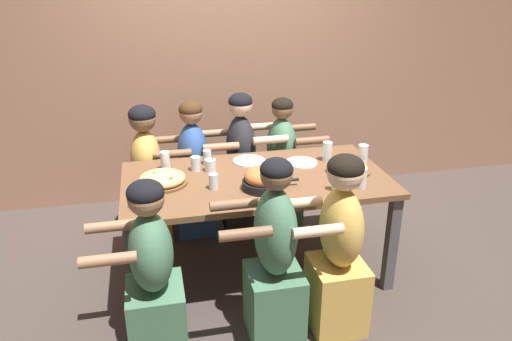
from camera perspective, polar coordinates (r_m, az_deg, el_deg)
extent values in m
plane|color=#423833|center=(3.80, 0.00, -11.17)|extent=(18.00, 18.00, 0.00)
cube|color=#9E7056|center=(4.59, -4.04, 16.26)|extent=(10.00, 0.06, 3.20)
cube|color=brown|center=(3.44, 0.00, -1.07)|extent=(1.82, 0.96, 0.04)
cube|color=#4C4C51|center=(3.20, -13.63, -11.55)|extent=(0.07, 0.07, 0.71)
cube|color=#4C4C51|center=(3.54, 15.20, -8.07)|extent=(0.07, 0.07, 0.71)
cube|color=#4C4C51|center=(3.92, -13.61, -4.71)|extent=(0.07, 0.07, 0.71)
cube|color=#4C4C51|center=(4.20, 10.12, -2.44)|extent=(0.07, 0.07, 0.71)
cylinder|color=brown|center=(3.39, -10.62, -1.35)|extent=(0.33, 0.33, 0.02)
torus|color=tan|center=(3.38, -10.66, -0.88)|extent=(0.31, 0.31, 0.03)
cylinder|color=#E5C675|center=(3.38, -10.65, -0.97)|extent=(0.26, 0.26, 0.03)
cylinder|color=#4C7A3D|center=(3.33, -9.73, -0.93)|extent=(0.02, 0.02, 0.01)
cylinder|color=#4C7A3D|center=(3.35, -9.69, -0.80)|extent=(0.02, 0.02, 0.01)
cylinder|color=#4C7A3D|center=(3.44, -11.59, -0.24)|extent=(0.02, 0.02, 0.01)
cylinder|color=#4C7A3D|center=(3.35, -12.21, -1.01)|extent=(0.02, 0.02, 0.01)
cylinder|color=brown|center=(3.58, 10.48, -0.02)|extent=(0.31, 0.31, 0.02)
torus|color=tan|center=(3.57, 10.51, 0.38)|extent=(0.27, 0.27, 0.03)
cylinder|color=#E5C675|center=(3.57, 10.50, 0.30)|extent=(0.23, 0.23, 0.03)
cylinder|color=#4C7A3D|center=(3.55, 11.11, 0.42)|extent=(0.02, 0.02, 0.01)
cylinder|color=#4C7A3D|center=(3.58, 9.91, 0.73)|extent=(0.02, 0.02, 0.01)
cylinder|color=#4C7A3D|center=(3.52, 10.70, 0.24)|extent=(0.02, 0.02, 0.01)
cylinder|color=#4C7A3D|center=(3.55, 10.14, 0.48)|extent=(0.02, 0.02, 0.01)
cylinder|color=#4C7A3D|center=(3.58, 9.93, 0.73)|extent=(0.02, 0.02, 0.01)
cylinder|color=black|center=(3.26, 0.67, -1.62)|extent=(0.26, 0.26, 0.06)
cylinder|color=black|center=(3.29, 3.91, -1.10)|extent=(0.12, 0.02, 0.02)
ellipsoid|color=#C17038|center=(3.23, 0.67, -0.70)|extent=(0.23, 0.23, 0.13)
cylinder|color=white|center=(3.68, 5.22, 0.91)|extent=(0.23, 0.23, 0.01)
cube|color=#B7B7BC|center=(3.68, 5.23, 1.04)|extent=(0.16, 0.01, 0.01)
cylinder|color=white|center=(3.70, -0.81, 1.11)|extent=(0.24, 0.24, 0.01)
cube|color=#B7B7BC|center=(3.69, -0.81, 1.24)|extent=(0.17, 0.03, 0.01)
cylinder|color=silver|center=(3.54, -5.24, 0.61)|extent=(0.08, 0.08, 0.09)
cylinder|color=#1EA8DB|center=(3.54, -5.24, 0.43)|extent=(0.07, 0.07, 0.06)
cylinder|color=black|center=(3.53, -4.96, 0.80)|extent=(0.01, 0.01, 0.11)
cylinder|color=silver|center=(3.59, -10.33, 1.10)|extent=(0.07, 0.07, 0.14)
cylinder|color=silver|center=(3.60, -10.30, 0.68)|extent=(0.06, 0.06, 0.08)
cylinder|color=silver|center=(3.74, 12.12, 1.87)|extent=(0.07, 0.07, 0.14)
cylinder|color=black|center=(3.75, 12.08, 1.42)|extent=(0.06, 0.06, 0.08)
cylinder|color=silver|center=(3.08, -13.61, -3.36)|extent=(0.06, 0.06, 0.10)
cylinder|color=black|center=(3.09, -13.57, -3.72)|extent=(0.05, 0.05, 0.06)
cylinder|color=silver|center=(3.25, -4.86, -1.26)|extent=(0.06, 0.06, 0.10)
cylinder|color=silver|center=(3.26, -4.85, -1.62)|extent=(0.05, 0.05, 0.06)
cylinder|color=silver|center=(3.25, 9.22, -1.10)|extent=(0.06, 0.06, 0.15)
cylinder|color=silver|center=(3.26, 9.20, -1.50)|extent=(0.05, 0.05, 0.10)
cylinder|color=silver|center=(3.73, 8.15, 2.17)|extent=(0.07, 0.07, 0.15)
cylinder|color=silver|center=(3.66, -5.60, 1.52)|extent=(0.06, 0.06, 0.11)
cylinder|color=black|center=(3.66, -5.58, 1.15)|extent=(0.05, 0.05, 0.05)
cylinder|color=silver|center=(3.32, 11.99, -0.87)|extent=(0.06, 0.06, 0.14)
cylinder|color=silver|center=(3.55, -6.92, 0.79)|extent=(0.07, 0.07, 0.10)
cube|color=#2D5193|center=(4.23, -6.92, -3.99)|extent=(0.32, 0.34, 0.45)
ellipsoid|color=#2D5193|center=(4.04, -7.24, 1.99)|extent=(0.24, 0.36, 0.49)
sphere|color=#9E7051|center=(3.94, -7.48, 6.52)|extent=(0.18, 0.18, 0.18)
ellipsoid|color=#422814|center=(3.93, -7.50, 6.96)|extent=(0.18, 0.18, 0.13)
cylinder|color=#9E7051|center=(4.19, -4.73, 4.29)|extent=(0.28, 0.06, 0.06)
cylinder|color=#9E7051|center=(3.87, -4.02, 2.71)|extent=(0.28, 0.06, 0.06)
cube|color=gold|center=(3.21, 9.15, -13.77)|extent=(0.32, 0.34, 0.45)
ellipsoid|color=gold|center=(2.96, 9.72, -6.43)|extent=(0.24, 0.36, 0.49)
sphere|color=beige|center=(2.81, 10.18, -0.29)|extent=(0.21, 0.21, 0.21)
ellipsoid|color=black|center=(2.79, 10.23, 0.38)|extent=(0.21, 0.21, 0.14)
cylinder|color=beige|center=(2.70, 7.10, -6.87)|extent=(0.28, 0.06, 0.06)
cylinder|color=beige|center=(2.99, 4.96, -3.71)|extent=(0.28, 0.06, 0.06)
cube|color=#477556|center=(4.35, 2.82, -3.05)|extent=(0.32, 0.34, 0.45)
ellipsoid|color=#477556|center=(4.17, 2.94, 2.75)|extent=(0.24, 0.36, 0.49)
sphere|color=brown|center=(4.07, 3.03, 7.07)|extent=(0.17, 0.17, 0.17)
ellipsoid|color=black|center=(4.06, 3.04, 7.48)|extent=(0.18, 0.18, 0.12)
cylinder|color=brown|center=(4.35, 5.00, 4.90)|extent=(0.28, 0.06, 0.06)
cylinder|color=brown|center=(4.04, 6.43, 3.42)|extent=(0.28, 0.06, 0.06)
cube|color=gold|center=(4.22, -11.95, -4.42)|extent=(0.32, 0.34, 0.45)
ellipsoid|color=gold|center=(4.04, -12.47, 1.32)|extent=(0.24, 0.36, 0.46)
sphere|color=brown|center=(3.93, -12.87, 5.78)|extent=(0.21, 0.21, 0.21)
ellipsoid|color=black|center=(3.92, -12.92, 6.28)|extent=(0.21, 0.21, 0.14)
cylinder|color=brown|center=(4.17, -9.78, 3.54)|extent=(0.28, 0.06, 0.06)
cylinder|color=brown|center=(3.85, -9.48, 1.89)|extent=(0.28, 0.06, 0.06)
cube|color=#477556|center=(3.04, -11.20, -16.36)|extent=(0.32, 0.34, 0.45)
ellipsoid|color=#477556|center=(2.78, -11.92, -9.09)|extent=(0.24, 0.36, 0.46)
sphere|color=#9E7051|center=(2.63, -12.48, -3.14)|extent=(0.19, 0.19, 0.19)
ellipsoid|color=black|center=(2.61, -12.55, -2.48)|extent=(0.20, 0.20, 0.13)
cylinder|color=#9E7051|center=(2.60, -16.57, -9.76)|extent=(0.28, 0.06, 0.06)
cylinder|color=#9E7051|center=(2.90, -16.23, -6.16)|extent=(0.28, 0.06, 0.06)
cube|color=#232328|center=(4.28, -1.65, -3.49)|extent=(0.32, 0.34, 0.45)
ellipsoid|color=#232328|center=(4.09, -1.73, 2.67)|extent=(0.24, 0.36, 0.53)
sphere|color=beige|center=(3.98, -1.79, 7.47)|extent=(0.19, 0.19, 0.19)
ellipsoid|color=black|center=(3.97, -1.80, 7.93)|extent=(0.19, 0.19, 0.13)
cylinder|color=beige|center=(4.25, 0.56, 5.04)|extent=(0.28, 0.06, 0.06)
cylinder|color=beige|center=(3.93, 1.68, 3.54)|extent=(0.28, 0.06, 0.06)
cube|color=#477556|center=(3.11, 2.10, -14.88)|extent=(0.32, 0.34, 0.45)
ellipsoid|color=#477556|center=(2.83, 2.24, -7.01)|extent=(0.24, 0.36, 0.53)
sphere|color=brown|center=(2.68, 2.35, -0.48)|extent=(0.18, 0.18, 0.18)
ellipsoid|color=black|center=(2.66, 2.37, 0.13)|extent=(0.18, 0.18, 0.12)
cylinder|color=brown|center=(2.59, -1.21, -7.25)|extent=(0.28, 0.06, 0.06)
cylinder|color=brown|center=(2.89, -2.55, -3.91)|extent=(0.28, 0.06, 0.06)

